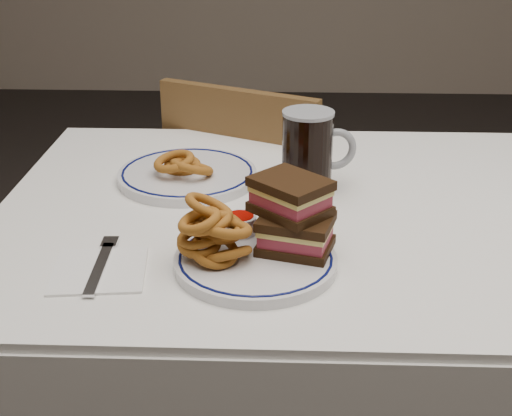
{
  "coord_description": "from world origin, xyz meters",
  "views": [
    {
      "loc": [
        -0.12,
        -1.16,
        1.28
      ],
      "look_at": [
        -0.16,
        -0.2,
        0.84
      ],
      "focal_mm": 50.0,
      "sensor_mm": 36.0,
      "label": 1
    }
  ],
  "objects_px": {
    "far_plate": "(187,175)",
    "beer_mug": "(309,152)",
    "reuben_sandwich": "(293,215)",
    "chair_far": "(259,228)",
    "main_plate": "(256,261)"
  },
  "relations": [
    {
      "from": "far_plate",
      "to": "chair_far",
      "type": "bearing_deg",
      "value": 70.86
    },
    {
      "from": "reuben_sandwich",
      "to": "beer_mug",
      "type": "relative_size",
      "value": 0.9
    },
    {
      "from": "far_plate",
      "to": "beer_mug",
      "type": "bearing_deg",
      "value": -12.27
    },
    {
      "from": "chair_far",
      "to": "reuben_sandwich",
      "type": "distance_m",
      "value": 0.77
    },
    {
      "from": "main_plate",
      "to": "far_plate",
      "type": "relative_size",
      "value": 0.91
    },
    {
      "from": "chair_far",
      "to": "far_plate",
      "type": "distance_m",
      "value": 0.49
    },
    {
      "from": "chair_far",
      "to": "far_plate",
      "type": "xyz_separation_m",
      "value": [
        -0.13,
        -0.37,
        0.29
      ]
    },
    {
      "from": "main_plate",
      "to": "chair_far",
      "type": "bearing_deg",
      "value": 91.42
    },
    {
      "from": "reuben_sandwich",
      "to": "far_plate",
      "type": "distance_m",
      "value": 0.37
    },
    {
      "from": "reuben_sandwich",
      "to": "far_plate",
      "type": "height_order",
      "value": "reuben_sandwich"
    },
    {
      "from": "chair_far",
      "to": "main_plate",
      "type": "height_order",
      "value": "chair_far"
    },
    {
      "from": "beer_mug",
      "to": "far_plate",
      "type": "distance_m",
      "value": 0.25
    },
    {
      "from": "reuben_sandwich",
      "to": "far_plate",
      "type": "bearing_deg",
      "value": 123.25
    },
    {
      "from": "main_plate",
      "to": "beer_mug",
      "type": "bearing_deg",
      "value": 73.22
    },
    {
      "from": "reuben_sandwich",
      "to": "main_plate",
      "type": "bearing_deg",
      "value": -150.23
    }
  ]
}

